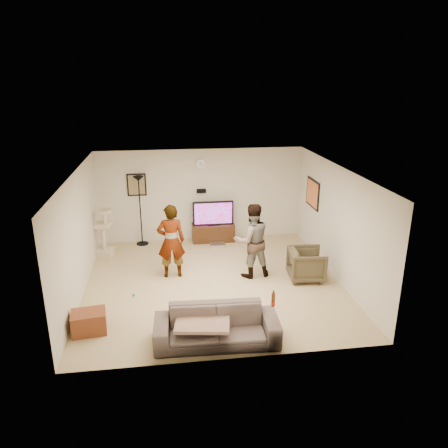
{
  "coord_description": "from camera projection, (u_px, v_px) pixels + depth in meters",
  "views": [
    {
      "loc": [
        -0.96,
        -8.54,
        4.31
      ],
      "look_at": [
        0.27,
        0.2,
        1.28
      ],
      "focal_mm": 34.59,
      "sensor_mm": 36.0,
      "label": 1
    }
  ],
  "objects": [
    {
      "name": "cat_tree",
      "position": [
        103.0,
        233.0,
        10.68
      ],
      "size": [
        0.47,
        0.47,
        1.24
      ],
      "primitive_type": "cube",
      "rotation": [
        0.0,
        0.0,
        -0.21
      ],
      "color": "beige",
      "rests_on": "floor"
    },
    {
      "name": "wall_speaker",
      "position": [
        201.0,
        191.0,
        11.59
      ],
      "size": [
        0.25,
        0.1,
        0.1
      ],
      "primitive_type": "cube",
      "color": "black",
      "rests_on": "wall_back"
    },
    {
      "name": "throw_blanket",
      "position": [
        203.0,
        322.0,
        7.22
      ],
      "size": [
        1.0,
        0.83,
        0.06
      ],
      "primitive_type": "cube",
      "rotation": [
        0.0,
        0.0,
        -0.15
      ],
      "color": "tan",
      "rests_on": "sofa"
    },
    {
      "name": "wall_right",
      "position": [
        337.0,
        223.0,
        9.48
      ],
      "size": [
        0.04,
        5.5,
        2.5
      ],
      "primitive_type": "cube",
      "color": "silver",
      "rests_on": "floor"
    },
    {
      "name": "person_left",
      "position": [
        171.0,
        241.0,
        9.54
      ],
      "size": [
        0.63,
        0.43,
        1.69
      ],
      "primitive_type": "imported",
      "rotation": [
        0.0,
        0.0,
        3.18
      ],
      "color": "#9B9B9B",
      "rests_on": "floor"
    },
    {
      "name": "ceiling",
      "position": [
        212.0,
        170.0,
        8.71
      ],
      "size": [
        5.5,
        5.5,
        0.02
      ],
      "primitive_type": "cube",
      "color": "white",
      "rests_on": "wall_back"
    },
    {
      "name": "wall_front",
      "position": [
        233.0,
        289.0,
        6.54
      ],
      "size": [
        5.5,
        0.04,
        2.5
      ],
      "primitive_type": "cube",
      "color": "silver",
      "rests_on": "floor"
    },
    {
      "name": "wall_left",
      "position": [
        78.0,
        235.0,
        8.76
      ],
      "size": [
        0.04,
        5.5,
        2.5
      ],
      "primitive_type": "cube",
      "color": "silver",
      "rests_on": "floor"
    },
    {
      "name": "wall_clock",
      "position": [
        201.0,
        164.0,
        11.39
      ],
      "size": [
        0.26,
        0.04,
        0.26
      ],
      "primitive_type": "cylinder",
      "rotation": [
        1.57,
        0.0,
        0.0
      ],
      "color": "silver",
      "rests_on": "wall_back"
    },
    {
      "name": "floor",
      "position": [
        213.0,
        282.0,
        9.53
      ],
      "size": [
        5.5,
        5.5,
        0.02
      ],
      "primitive_type": "cube",
      "color": "tan",
      "rests_on": "ground"
    },
    {
      "name": "floor_lamp",
      "position": [
        140.0,
        211.0,
        11.38
      ],
      "size": [
        0.32,
        0.32,
        1.86
      ],
      "primitive_type": "cylinder",
      "color": "black",
      "rests_on": "floor"
    },
    {
      "name": "tv_stand",
      "position": [
        213.0,
        233.0,
        11.83
      ],
      "size": [
        1.14,
        0.45,
        0.48
      ],
      "primitive_type": "cube",
      "color": "#321C0D",
      "rests_on": "floor"
    },
    {
      "name": "picture_back",
      "position": [
        137.0,
        185.0,
        11.34
      ],
      "size": [
        0.42,
        0.03,
        0.52
      ],
      "primitive_type": "cube",
      "color": "#81704E",
      "rests_on": "wall_back"
    },
    {
      "name": "tv_screen",
      "position": [
        213.0,
        214.0,
        11.61
      ],
      "size": [
        1.01,
        0.01,
        0.57
      ],
      "primitive_type": "cube",
      "color": "#6840F1",
      "rests_on": "tv"
    },
    {
      "name": "person_right",
      "position": [
        252.0,
        241.0,
        9.57
      ],
      "size": [
        0.91,
        0.76,
        1.7
      ],
      "primitive_type": "imported",
      "rotation": [
        0.0,
        0.0,
        3.29
      ],
      "color": "#375783",
      "rests_on": "floor"
    },
    {
      "name": "toy_ball",
      "position": [
        134.0,
        295.0,
        8.9
      ],
      "size": [
        0.06,
        0.06,
        0.06
      ],
      "primitive_type": "sphere",
      "color": "#15A398",
      "rests_on": "floor"
    },
    {
      "name": "side_table",
      "position": [
        89.0,
        322.0,
        7.61
      ],
      "size": [
        0.64,
        0.51,
        0.39
      ],
      "primitive_type": "cube",
      "rotation": [
        0.0,
        0.0,
        0.13
      ],
      "color": "brown",
      "rests_on": "floor"
    },
    {
      "name": "sofa",
      "position": [
        217.0,
        326.0,
        7.29
      ],
      "size": [
        2.14,
        0.92,
        0.61
      ],
      "primitive_type": "imported",
      "rotation": [
        0.0,
        0.0,
        -0.05
      ],
      "color": "#5A4C48",
      "rests_on": "floor"
    },
    {
      "name": "console_box",
      "position": [
        217.0,
        245.0,
        11.54
      ],
      "size": [
        0.4,
        0.3,
        0.07
      ],
      "primitive_type": "cube",
      "color": "silver",
      "rests_on": "floor"
    },
    {
      "name": "picture_right",
      "position": [
        313.0,
        193.0,
        10.89
      ],
      "size": [
        0.03,
        0.78,
        0.62
      ],
      "primitive_type": "cube",
      "color": "#D36D3B",
      "rests_on": "wall_right"
    },
    {
      "name": "armchair",
      "position": [
        306.0,
        264.0,
        9.57
      ],
      "size": [
        0.84,
        0.82,
        0.7
      ],
      "primitive_type": "imported",
      "rotation": [
        0.0,
        0.0,
        1.47
      ],
      "color": "#463D29",
      "rests_on": "floor"
    },
    {
      "name": "beer_bottle",
      "position": [
        273.0,
        300.0,
        7.27
      ],
      "size": [
        0.06,
        0.06,
        0.25
      ],
      "primitive_type": "cylinder",
      "color": "#522B11",
      "rests_on": "sofa"
    },
    {
      "name": "wall_back",
      "position": [
        201.0,
        195.0,
        11.69
      ],
      "size": [
        5.5,
        0.04,
        2.5
      ],
      "primitive_type": "cube",
      "color": "silver",
      "rests_on": "floor"
    },
    {
      "name": "tv",
      "position": [
        213.0,
        213.0,
        11.65
      ],
      "size": [
        1.1,
        0.08,
        0.65
      ],
      "primitive_type": "cube",
      "color": "black",
      "rests_on": "tv_stand"
    }
  ]
}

